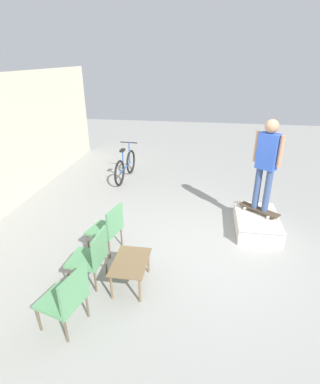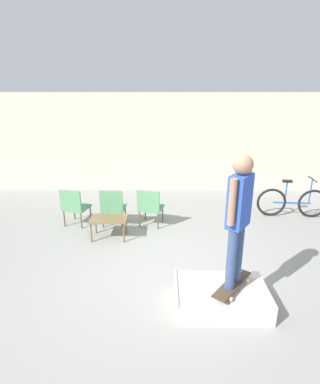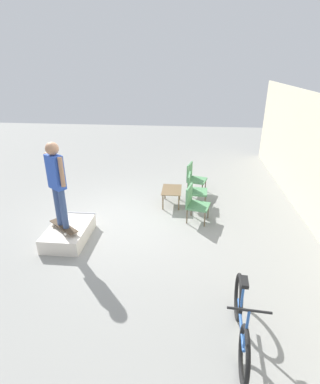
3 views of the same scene
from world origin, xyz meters
name	(u,v)px [view 1 (image 1 of 3)]	position (x,y,z in m)	size (l,w,h in m)	color
ground_plane	(209,252)	(0.00, 0.00, 0.00)	(24.00, 24.00, 0.00)	gray
skate_ramp_box	(257,223)	(0.95, -0.96, 0.16)	(1.32, 0.85, 0.35)	silver
skateboard_on_ramp	(259,210)	(1.08, -1.00, 0.41)	(0.69, 0.80, 0.07)	#473828
person_skater	(267,158)	(1.08, -1.00, 1.52)	(0.38, 0.48, 1.85)	#384C7A
coffee_table	(131,264)	(-1.06, 1.22, 0.39)	(0.78, 0.53, 0.45)	brown
patio_chair_left	(66,297)	(-1.96, 1.84, 0.50)	(0.64, 0.64, 0.91)	brown
patio_chair_center	(92,255)	(-1.06, 1.83, 0.50)	(0.55, 0.55, 0.91)	brown
patio_chair_right	(108,227)	(-0.20, 1.84, 0.50)	(0.63, 0.63, 0.91)	brown
bicycle	(125,166)	(3.32, 2.45, 0.38)	(1.73, 0.52, 1.01)	black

